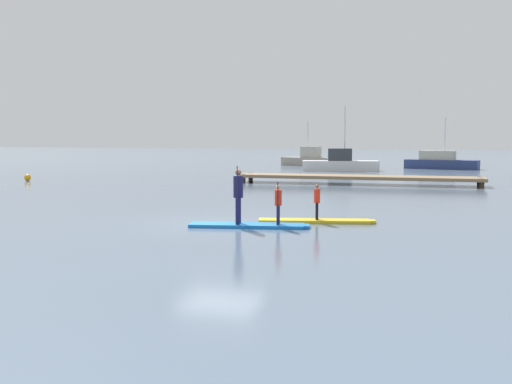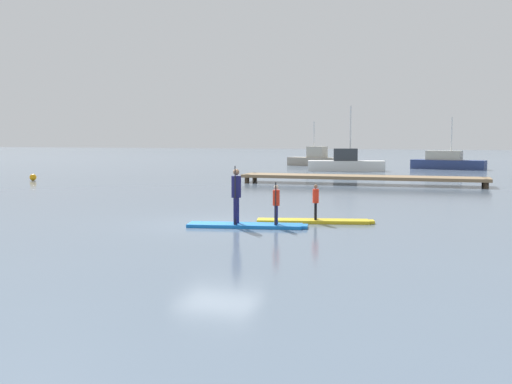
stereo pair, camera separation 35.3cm
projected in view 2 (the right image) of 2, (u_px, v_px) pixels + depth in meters
ground_plane at (218, 225)px, 18.68m from camera, size 240.00×240.00×0.00m
paddleboard_near at (315, 221)px, 19.09m from camera, size 3.73×1.42×0.10m
paddler_child_solo at (316, 200)px, 19.04m from camera, size 0.24×0.39×1.12m
paddleboard_far at (247, 225)px, 18.16m from camera, size 3.69×1.37×0.10m
paddler_adult at (236, 192)px, 18.11m from camera, size 0.34×0.52×1.76m
paddler_child_front at (276, 202)px, 17.98m from camera, size 0.24×0.41×1.29m
fishing_boat_green_midground at (346, 163)px, 48.37m from camera, size 6.29×2.81×5.21m
motor_boat_small_navy at (316, 159)px, 57.06m from camera, size 5.75×3.27×4.20m
trawler_grey_distant at (447, 162)px, 51.24m from camera, size 6.27×2.88×4.41m
floating_dock at (361, 177)px, 34.62m from camera, size 14.00×2.15×0.50m
mooring_buoy_near at (33, 177)px, 37.54m from camera, size 0.42×0.42×0.42m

